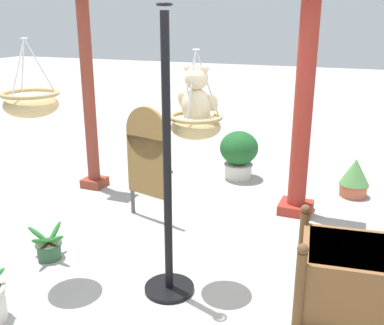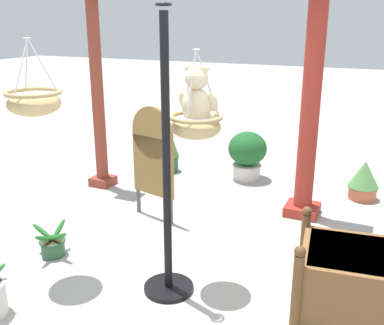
{
  "view_description": "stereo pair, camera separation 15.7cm",
  "coord_description": "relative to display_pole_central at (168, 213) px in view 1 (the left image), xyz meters",
  "views": [
    {
      "loc": [
        1.36,
        -3.3,
        2.3
      ],
      "look_at": [
        0.01,
        0.03,
        1.15
      ],
      "focal_mm": 42.01,
      "sensor_mm": 36.0,
      "label": 1
    },
    {
      "loc": [
        1.5,
        -3.24,
        2.3
      ],
      "look_at": [
        0.01,
        0.03,
        1.15
      ],
      "focal_mm": 42.01,
      "sensor_mm": 36.0,
      "label": 2
    }
  ],
  "objects": [
    {
      "name": "potted_plant_flowering_red",
      "position": [
        -0.28,
        3.08,
        -0.35
      ],
      "size": [
        0.57,
        0.57,
        0.72
      ],
      "color": "beige",
      "rests_on": "ground"
    },
    {
      "name": "greenhouse_pillar_left",
      "position": [
        -2.09,
        1.96,
        0.53
      ],
      "size": [
        0.32,
        0.32,
        2.65
      ],
      "color": "brown",
      "rests_on": "ground"
    },
    {
      "name": "potted_plant_tall_leafy",
      "position": [
        -1.5,
        2.91,
        -0.38
      ],
      "size": [
        0.32,
        0.32,
        0.72
      ],
      "color": "#2D5638",
      "rests_on": "ground"
    },
    {
      "name": "hanging_basket_with_teddy",
      "position": [
        0.15,
        0.25,
        0.72
      ],
      "size": [
        0.45,
        0.45,
        0.73
      ],
      "color": "tan"
    },
    {
      "name": "display_sign_board",
      "position": [
        -0.86,
        1.29,
        0.06
      ],
      "size": [
        0.61,
        0.19,
        1.36
      ],
      "color": "olive",
      "rests_on": "ground"
    },
    {
      "name": "potted_plant_trailing_ivy",
      "position": [
        1.38,
        2.96,
        -0.48
      ],
      "size": [
        0.39,
        0.39,
        0.53
      ],
      "color": "#BC6042",
      "rests_on": "ground"
    },
    {
      "name": "greenhouse_pillar_right",
      "position": [
        0.75,
        2.13,
        0.6
      ],
      "size": [
        0.42,
        0.42,
        2.8
      ],
      "color": "#9E2D23",
      "rests_on": "ground"
    },
    {
      "name": "display_pole_central",
      "position": [
        0.0,
        0.0,
        0.0
      ],
      "size": [
        0.44,
        0.44,
        2.41
      ],
      "color": "black",
      "rests_on": "ground"
    },
    {
      "name": "potted_plant_small_succulent",
      "position": [
        -1.35,
        0.05,
        -0.62
      ],
      "size": [
        0.49,
        0.47,
        0.34
      ],
      "color": "#2D5638",
      "rests_on": "ground"
    },
    {
      "name": "ground_plane",
      "position": [
        0.12,
        0.18,
        -0.75
      ],
      "size": [
        40.0,
        40.0,
        0.0
      ],
      "primitive_type": "plane",
      "color": "#ADAAA3"
    },
    {
      "name": "teddy_bear",
      "position": [
        0.15,
        0.27,
        0.93
      ],
      "size": [
        0.34,
        0.31,
        0.5
      ],
      "color": "beige"
    },
    {
      "name": "hanging_basket_left_high",
      "position": [
        -1.14,
        -0.21,
        0.89
      ],
      "size": [
        0.47,
        0.47,
        0.64
      ],
      "color": "tan"
    },
    {
      "name": "wooden_planter_box",
      "position": [
        1.5,
        0.36,
        -0.45
      ],
      "size": [
        1.02,
        0.94,
        0.72
      ],
      "color": "brown",
      "rests_on": "ground"
    }
  ]
}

